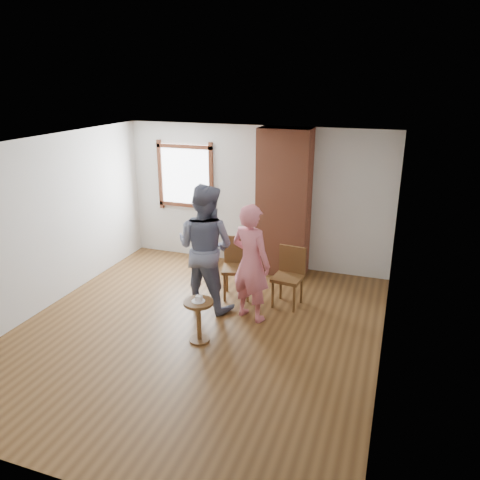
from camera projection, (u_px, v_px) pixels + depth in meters
name	position (u px, v px, depth m)	size (l,w,h in m)	color
ground	(196.00, 331.00, 6.61)	(5.50, 5.50, 0.00)	brown
room_shell	(206.00, 197.00, 6.57)	(5.04, 5.52, 2.62)	silver
brick_chimney	(284.00, 203.00, 8.22)	(0.90, 0.50, 2.60)	#A8583B
stoneware_crock	(207.00, 253.00, 8.94)	(0.34, 0.34, 0.44)	tan
dark_pot	(199.00, 263.00, 8.83)	(0.15, 0.15, 0.15)	black
dining_chair_left	(237.00, 263.00, 7.56)	(0.56, 0.56, 0.98)	brown
dining_chair_right	(289.00, 273.00, 7.26)	(0.47, 0.47, 0.92)	brown
side_table	(199.00, 314.00, 6.24)	(0.40, 0.40, 0.60)	brown
cake_plate	(198.00, 301.00, 6.17)	(0.18, 0.18, 0.01)	white
cake_slice	(199.00, 299.00, 6.16)	(0.08, 0.07, 0.06)	white
man	(205.00, 247.00, 7.03)	(0.95, 0.74, 1.95)	#151B3B
person_pink	(251.00, 263.00, 6.71)	(0.64, 0.42, 1.75)	#DC6E7D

